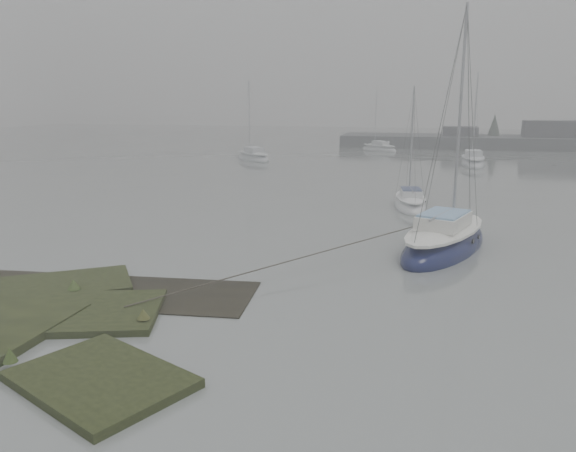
{
  "coord_description": "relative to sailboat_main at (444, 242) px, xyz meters",
  "views": [
    {
      "loc": [
        6.75,
        -9.65,
        5.64
      ],
      "look_at": [
        2.56,
        6.85,
        1.8
      ],
      "focal_mm": 35.0,
      "sensor_mm": 36.0,
      "label": 1
    }
  ],
  "objects": [
    {
      "name": "sailboat_far_c",
      "position": [
        -6.41,
        42.64,
        -0.08
      ],
      "size": [
        4.99,
        4.63,
        7.25
      ],
      "rotation": [
        0.0,
        0.0,
        0.86
      ],
      "color": "silver",
      "rests_on": "ground"
    },
    {
      "name": "sailboat_far_a",
      "position": [
        -17.13,
        29.54,
        -0.06
      ],
      "size": [
        5.21,
        5.45,
        8.02
      ],
      "rotation": [
        0.0,
        0.0,
        0.74
      ],
      "color": "#B6BCC0",
      "rests_on": "ground"
    },
    {
      "name": "sailboat_far_b",
      "position": [
        2.92,
        30.13,
        -0.04
      ],
      "size": [
        2.17,
        6.18,
        8.65
      ],
      "rotation": [
        0.0,
        0.0,
        0.03
      ],
      "color": "silver",
      "rests_on": "ground"
    },
    {
      "name": "sailboat_main",
      "position": [
        0.0,
        0.0,
        0.0
      ],
      "size": [
        4.42,
        7.3,
        9.79
      ],
      "rotation": [
        0.0,
        0.0,
        -0.33
      ],
      "color": "#0D1139",
      "rests_on": "ground"
    },
    {
      "name": "sailboat_white",
      "position": [
        -1.63,
        8.58,
        -0.09
      ],
      "size": [
        2.27,
        5.02,
        6.84
      ],
      "rotation": [
        0.0,
        0.0,
        0.14
      ],
      "color": "silver",
      "rests_on": "ground"
    },
    {
      "name": "ground",
      "position": [
        -7.45,
        18.01,
        -0.3
      ],
      "size": [
        160.0,
        160.0,
        0.0
      ],
      "primitive_type": "plane",
      "color": "gray",
      "rests_on": "ground"
    }
  ]
}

